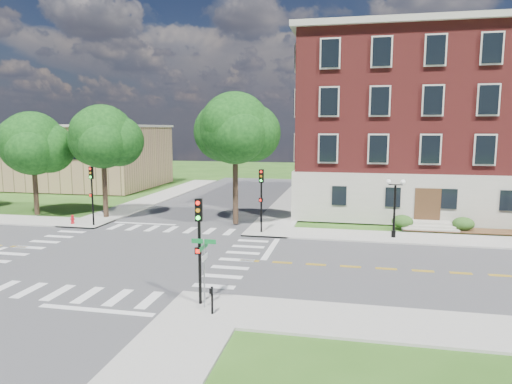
% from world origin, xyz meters
% --- Properties ---
extents(ground, '(160.00, 160.00, 0.00)m').
position_xyz_m(ground, '(0.00, 0.00, 0.00)').
color(ground, '#284F16').
rests_on(ground, ground).
extents(road_ew, '(90.00, 12.00, 0.01)m').
position_xyz_m(road_ew, '(0.00, 0.00, 0.01)').
color(road_ew, '#3D3D3F').
rests_on(road_ew, ground).
extents(road_ns, '(12.00, 90.00, 0.01)m').
position_xyz_m(road_ns, '(0.00, 0.00, 0.01)').
color(road_ns, '#3D3D3F').
rests_on(road_ns, ground).
extents(sidewalk_ne, '(34.00, 34.00, 0.12)m').
position_xyz_m(sidewalk_ne, '(15.38, 15.38, 0.06)').
color(sidewalk_ne, '#9E9B93').
rests_on(sidewalk_ne, ground).
extents(sidewalk_nw, '(34.00, 34.00, 0.12)m').
position_xyz_m(sidewalk_nw, '(-15.38, 15.38, 0.06)').
color(sidewalk_nw, '#9E9B93').
rests_on(sidewalk_nw, ground).
extents(crosswalk_east, '(2.20, 10.20, 0.02)m').
position_xyz_m(crosswalk_east, '(7.20, 0.00, 0.00)').
color(crosswalk_east, silver).
rests_on(crosswalk_east, ground).
extents(stop_bar_east, '(0.40, 5.50, 0.00)m').
position_xyz_m(stop_bar_east, '(8.80, 3.00, 0.00)').
color(stop_bar_east, silver).
rests_on(stop_bar_east, ground).
extents(main_building, '(30.60, 22.40, 16.50)m').
position_xyz_m(main_building, '(24.00, 21.99, 8.34)').
color(main_building, beige).
rests_on(main_building, ground).
extents(secondary_building, '(20.40, 15.40, 8.30)m').
position_xyz_m(secondary_building, '(-22.00, 30.00, 4.28)').
color(secondary_building, '#A18559').
rests_on(secondary_building, ground).
extents(tree_b, '(5.72, 5.72, 9.37)m').
position_xyz_m(tree_b, '(-14.24, 10.12, 6.61)').
color(tree_b, black).
rests_on(tree_b, ground).
extents(tree_c, '(5.57, 5.57, 9.92)m').
position_xyz_m(tree_c, '(-7.44, 10.37, 7.23)').
color(tree_c, black).
rests_on(tree_c, ground).
extents(tree_d, '(5.83, 5.83, 10.79)m').
position_xyz_m(tree_d, '(4.64, 9.84, 7.97)').
color(tree_d, black).
rests_on(tree_d, ground).
extents(traffic_signal_se, '(0.35, 0.40, 4.80)m').
position_xyz_m(traffic_signal_se, '(7.36, -7.39, 3.19)').
color(traffic_signal_se, black).
rests_on(traffic_signal_se, ground).
extents(traffic_signal_ne, '(0.38, 0.45, 4.80)m').
position_xyz_m(traffic_signal_ne, '(7.31, 7.27, 3.19)').
color(traffic_signal_ne, black).
rests_on(traffic_signal_ne, ground).
extents(traffic_signal_nw, '(0.37, 0.43, 4.80)m').
position_xyz_m(traffic_signal_nw, '(-6.60, 6.93, 3.19)').
color(traffic_signal_nw, black).
rests_on(traffic_signal_nw, ground).
extents(twin_lamp_west, '(1.36, 0.36, 4.23)m').
position_xyz_m(twin_lamp_west, '(17.05, 7.58, 2.52)').
color(twin_lamp_west, black).
rests_on(twin_lamp_west, ground).
extents(street_sign_pole, '(1.10, 1.10, 3.10)m').
position_xyz_m(street_sign_pole, '(7.69, -7.76, 2.31)').
color(street_sign_pole, gray).
rests_on(street_sign_pole, ground).
extents(push_button_post, '(0.14, 0.21, 1.20)m').
position_xyz_m(push_button_post, '(8.22, -8.39, 0.80)').
color(push_button_post, black).
rests_on(push_button_post, ground).
extents(fire_hydrant, '(0.35, 0.35, 0.75)m').
position_xyz_m(fire_hydrant, '(-8.64, 7.12, 0.46)').
color(fire_hydrant, '#B70E16').
rests_on(fire_hydrant, ground).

